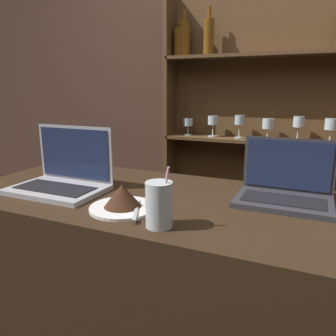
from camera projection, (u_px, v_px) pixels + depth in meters
The scene contains 7 objects.
bar_counter at pixel (191, 331), 1.24m from camera, with size 1.76×0.65×1.03m.
back_wall at pixel (255, 98), 2.07m from camera, with size 7.00×0.06×2.70m.
back_shelf at pixel (251, 146), 2.06m from camera, with size 1.14×0.18×2.00m.
laptop_near at pixel (64, 176), 1.24m from camera, with size 0.35×0.23×0.24m.
laptop_far at pixel (285, 188), 1.11m from camera, with size 0.31×0.22×0.21m.
cake_plate at pixel (122, 199), 1.04m from camera, with size 0.21×0.21×0.08m.
water_glass at pixel (159, 204), 0.90m from camera, with size 0.08×0.08×0.17m.
Camera 1 is at (0.35, -0.68, 1.41)m, focal length 35.00 mm.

